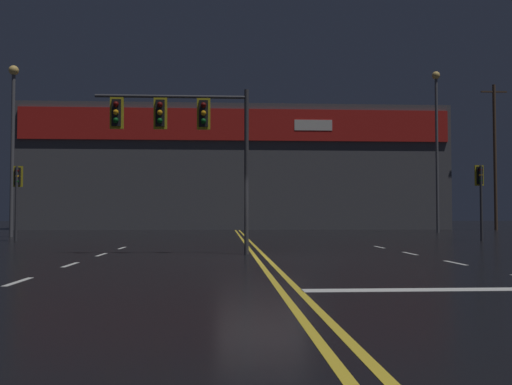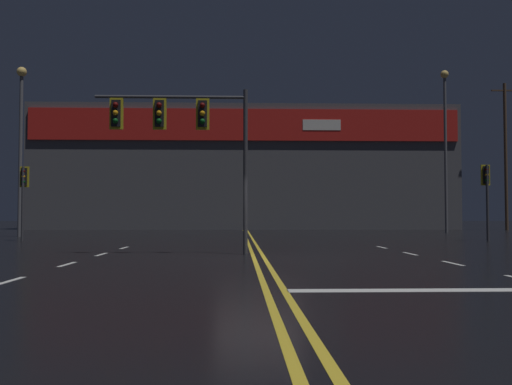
# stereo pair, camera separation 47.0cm
# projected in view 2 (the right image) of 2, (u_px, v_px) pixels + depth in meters

# --- Properties ---
(ground_plane) EXTENTS (200.00, 200.00, 0.00)m
(ground_plane) POSITION_uv_depth(u_px,v_px,m) (259.00, 258.00, 16.24)
(ground_plane) COLOR black
(road_markings) EXTENTS (14.56, 60.00, 0.01)m
(road_markings) POSITION_uv_depth(u_px,v_px,m) (297.00, 262.00, 14.93)
(road_markings) COLOR gold
(road_markings) RESTS_ON ground
(traffic_signal_median) EXTENTS (4.81, 0.36, 5.22)m
(traffic_signal_median) POSITION_uv_depth(u_px,v_px,m) (179.00, 125.00, 17.95)
(traffic_signal_median) COLOR #38383D
(traffic_signal_median) RESTS_ON ground
(traffic_signal_corner_northwest) EXTENTS (0.42, 0.36, 3.56)m
(traffic_signal_corner_northwest) POSITION_uv_depth(u_px,v_px,m) (24.00, 186.00, 27.17)
(traffic_signal_corner_northwest) COLOR #38383D
(traffic_signal_corner_northwest) RESTS_ON ground
(traffic_signal_corner_northeast) EXTENTS (0.42, 0.36, 3.64)m
(traffic_signal_corner_northeast) POSITION_uv_depth(u_px,v_px,m) (486.00, 185.00, 27.07)
(traffic_signal_corner_northeast) COLOR #38383D
(traffic_signal_corner_northeast) RESTS_ON ground
(streetlight_near_right) EXTENTS (0.56, 0.56, 9.75)m
(streetlight_near_right) POSITION_uv_depth(u_px,v_px,m) (21.00, 128.00, 32.62)
(streetlight_near_right) COLOR #59595E
(streetlight_near_right) RESTS_ON ground
(streetlight_far_left) EXTENTS (0.56, 0.56, 11.43)m
(streetlight_far_left) POSITION_uv_depth(u_px,v_px,m) (445.00, 131.00, 39.96)
(streetlight_far_left) COLOR #59595E
(streetlight_far_left) RESTS_ON ground
(building_backdrop) EXTENTS (36.73, 10.23, 10.67)m
(building_backdrop) POSITION_uv_depth(u_px,v_px,m) (245.00, 170.00, 52.68)
(building_backdrop) COLOR #4C4C51
(building_backdrop) RESTS_ON ground
(utility_pole_row) EXTENTS (44.72, 0.26, 12.09)m
(utility_pole_row) POSITION_uv_depth(u_px,v_px,m) (265.00, 158.00, 46.08)
(utility_pole_row) COLOR #4C3828
(utility_pole_row) RESTS_ON ground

